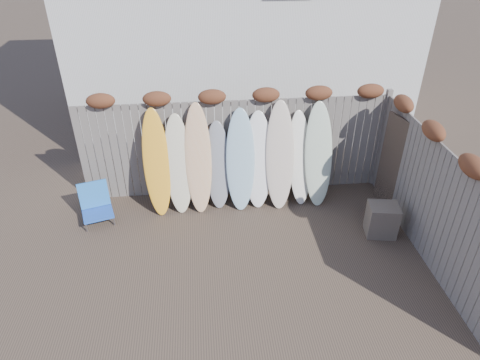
{
  "coord_description": "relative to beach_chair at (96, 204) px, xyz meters",
  "views": [
    {
      "loc": [
        -0.63,
        -5.08,
        4.99
      ],
      "look_at": [
        0.0,
        1.2,
        1.0
      ],
      "focal_mm": 32.0,
      "sensor_mm": 36.0,
      "label": 1
    }
  ],
  "objects": [
    {
      "name": "right_fence",
      "position": [
        5.66,
        -1.42,
        0.81
      ],
      "size": [
        0.28,
        4.4,
        2.24
      ],
      "color": "slate",
      "rests_on": "ground"
    },
    {
      "name": "ground",
      "position": [
        2.67,
        -1.68,
        -0.34
      ],
      "size": [
        80.0,
        80.0,
        0.0
      ],
      "primitive_type": "plane",
      "color": "#493A2D"
    },
    {
      "name": "surfboard_7",
      "position": [
        3.92,
        0.35,
        0.57
      ],
      "size": [
        0.52,
        0.69,
        1.81
      ],
      "primitive_type": "ellipsoid",
      "rotation": [
        -0.31,
        0.0,
        0.1
      ],
      "color": "white",
      "rests_on": "ground"
    },
    {
      "name": "surfboard_3",
      "position": [
        2.32,
        0.35,
        0.5
      ],
      "size": [
        0.48,
        0.61,
        1.67
      ],
      "primitive_type": "ellipsoid",
      "rotation": [
        -0.31,
        0.0,
        -0.01
      ],
      "color": "gray",
      "rests_on": "ground"
    },
    {
      "name": "back_fence",
      "position": [
        2.73,
        0.72,
        0.85
      ],
      "size": [
        6.05,
        0.28,
        2.24
      ],
      "color": "slate",
      "rests_on": "ground"
    },
    {
      "name": "surfboard_4",
      "position": [
        2.75,
        0.29,
        0.62
      ],
      "size": [
        0.6,
        0.72,
        1.92
      ],
      "primitive_type": "ellipsoid",
      "rotation": [
        -0.31,
        0.0,
        -0.07
      ],
      "color": "#9EC4D8",
      "rests_on": "ground"
    },
    {
      "name": "surfboard_2",
      "position": [
        1.95,
        0.31,
        0.68
      ],
      "size": [
        0.51,
        0.73,
        2.04
      ],
      "primitive_type": "ellipsoid",
      "rotation": [
        -0.31,
        0.0,
        -0.01
      ],
      "color": "#FFA881",
      "rests_on": "ground"
    },
    {
      "name": "surfboard_6",
      "position": [
        3.51,
        0.28,
        0.68
      ],
      "size": [
        0.59,
        0.76,
        2.04
      ],
      "primitive_type": "ellipsoid",
      "rotation": [
        -0.31,
        0.0,
        -0.07
      ],
      "color": "beige",
      "rests_on": "ground"
    },
    {
      "name": "surfboard_0",
      "position": [
        1.18,
        0.28,
        0.66
      ],
      "size": [
        0.55,
        0.74,
        1.99
      ],
      "primitive_type": "ellipsoid",
      "rotation": [
        -0.31,
        0.0,
        0.09
      ],
      "color": "#FAA724",
      "rests_on": "ground"
    },
    {
      "name": "surfboard_1",
      "position": [
        1.57,
        0.3,
        0.59
      ],
      "size": [
        0.53,
        0.68,
        1.86
      ],
      "primitive_type": "ellipsoid",
      "rotation": [
        -0.31,
        0.0,
        0.04
      ],
      "color": "beige",
      "rests_on": "ground"
    },
    {
      "name": "surfboard_8",
      "position": [
        4.27,
        0.29,
        0.66
      ],
      "size": [
        0.55,
        0.71,
        1.98
      ],
      "primitive_type": "ellipsoid",
      "rotation": [
        -0.31,
        0.0,
        -0.01
      ],
      "color": "beige",
      "rests_on": "ground"
    },
    {
      "name": "beach_chair",
      "position": [
        0.0,
        0.0,
        0.0
      ],
      "size": [
        0.69,
        0.71,
        0.72
      ],
      "color": "blue",
      "rests_on": "ground"
    },
    {
      "name": "wooden_crate",
      "position": [
        5.17,
        -0.96,
        -0.03
      ],
      "size": [
        0.58,
        0.51,
        0.6
      ],
      "primitive_type": "cube",
      "rotation": [
        0.0,
        0.0,
        -0.17
      ],
      "color": "brown",
      "rests_on": "ground"
    },
    {
      "name": "surfboard_5",
      "position": [
        3.1,
        0.33,
        0.58
      ],
      "size": [
        0.58,
        0.69,
        1.84
      ],
      "primitive_type": "ellipsoid",
      "rotation": [
        -0.31,
        0.0,
        -0.07
      ],
      "color": "white",
      "rests_on": "ground"
    },
    {
      "name": "lattice_panel",
      "position": [
        5.7,
        -0.34,
        0.6
      ],
      "size": [
        0.38,
        1.21,
        1.87
      ],
      "primitive_type": "cube",
      "rotation": [
        0.0,
        0.0,
        0.27
      ],
      "color": "#4B372D",
      "rests_on": "ground"
    }
  ]
}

